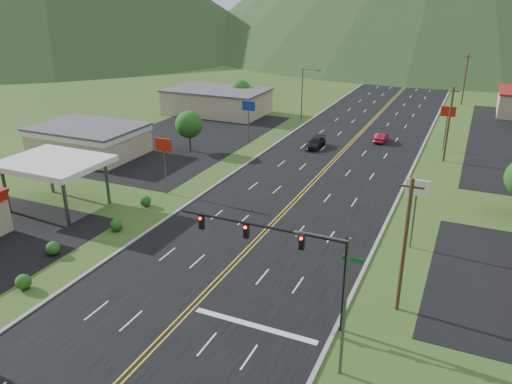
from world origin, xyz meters
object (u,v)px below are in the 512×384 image
at_px(streetlight_east, 340,298).
at_px(car_dark_mid, 316,143).
at_px(gas_canopy, 54,164).
at_px(car_red_far, 381,138).
at_px(streetlight_west, 304,90).
at_px(traffic_signal, 287,248).

height_order(streetlight_east, car_dark_mid, streetlight_east).
xyz_separation_m(streetlight_east, gas_canopy, (-33.18, 12.00, -0.31)).
bearing_deg(car_dark_mid, gas_canopy, -118.17).
distance_m(gas_canopy, car_dark_mid, 36.74).
distance_m(car_dark_mid, car_red_far, 10.76).
xyz_separation_m(streetlight_west, gas_canopy, (-10.32, -48.00, -0.31)).
relative_size(gas_canopy, car_red_far, 2.43).
bearing_deg(car_red_far, streetlight_east, 100.15).
xyz_separation_m(traffic_signal, car_red_far, (-2.46, 46.86, -4.65)).
relative_size(traffic_signal, streetlight_east, 1.46).
distance_m(traffic_signal, streetlight_west, 58.88).
bearing_deg(streetlight_west, car_dark_mid, -64.94).
height_order(streetlight_west, gas_canopy, streetlight_west).
bearing_deg(car_red_far, gas_canopy, 58.33).
bearing_deg(streetlight_east, car_red_far, 98.01).
height_order(streetlight_east, streetlight_west, same).
bearing_deg(streetlight_east, streetlight_west, 110.86).
distance_m(traffic_signal, streetlight_east, 6.17).
bearing_deg(streetlight_east, car_dark_mid, 109.24).
height_order(car_dark_mid, car_red_far, car_dark_mid).
distance_m(traffic_signal, gas_canopy, 29.59).
distance_m(streetlight_east, car_dark_mid, 46.63).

